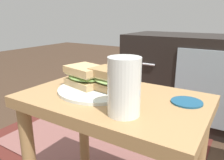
# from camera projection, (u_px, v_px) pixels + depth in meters

# --- Properties ---
(side_table) EXTENTS (0.56, 0.36, 0.46)m
(side_table) POSITION_uv_depth(u_px,v_px,m) (113.00, 122.00, 0.70)
(side_table) COLOR #A37A4C
(side_table) RESTS_ON ground
(tv_cabinet) EXTENTS (0.96, 0.46, 0.58)m
(tv_cabinet) POSITION_uv_depth(u_px,v_px,m) (199.00, 80.00, 1.45)
(tv_cabinet) COLOR black
(tv_cabinet) RESTS_ON ground
(area_rug) EXTENTS (1.17, 0.78, 0.01)m
(area_rug) POSITION_uv_depth(u_px,v_px,m) (94.00, 140.00, 1.26)
(area_rug) COLOR #4C1E19
(area_rug) RESTS_ON ground
(plate) EXTENTS (0.26, 0.26, 0.01)m
(plate) POSITION_uv_depth(u_px,v_px,m) (99.00, 89.00, 0.72)
(plate) COLOR silver
(plate) RESTS_ON side_table
(sandwich_front) EXTENTS (0.15, 0.13, 0.07)m
(sandwich_front) POSITION_uv_depth(u_px,v_px,m) (86.00, 76.00, 0.73)
(sandwich_front) COLOR tan
(sandwich_front) RESTS_ON plate
(sandwich_back) EXTENTS (0.15, 0.11, 0.07)m
(sandwich_back) POSITION_uv_depth(u_px,v_px,m) (112.00, 79.00, 0.68)
(sandwich_back) COLOR #9E7A4C
(sandwich_back) RESTS_ON plate
(beer_glass) EXTENTS (0.08, 0.08, 0.14)m
(beer_glass) POSITION_uv_depth(u_px,v_px,m) (124.00, 88.00, 0.53)
(beer_glass) COLOR silver
(beer_glass) RESTS_ON side_table
(coaster) EXTENTS (0.09, 0.09, 0.01)m
(coaster) POSITION_uv_depth(u_px,v_px,m) (187.00, 102.00, 0.62)
(coaster) COLOR navy
(coaster) RESTS_ON side_table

